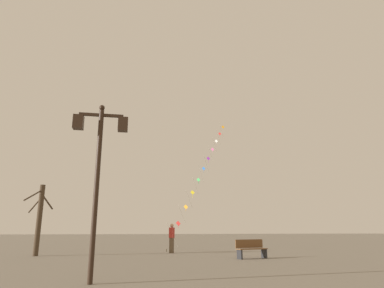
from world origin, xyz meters
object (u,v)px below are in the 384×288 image
Objects in this scene: bare_tree at (39,218)px; park_bench at (251,249)px; twin_lantern_lamp_post at (99,155)px; kite_flyer at (172,237)px; kite_train at (203,169)px.

park_bench is at bearing -18.56° from bare_tree.
bare_tree reaches higher than park_bench.
twin_lantern_lamp_post is 12.10m from kite_flyer.
twin_lantern_lamp_post is 20.99m from kite_train.
bare_tree is 11.42m from park_bench.
park_bench is at bearing -118.26° from kite_flyer.
twin_lantern_lamp_post is at bearing -69.43° from bare_tree.
twin_lantern_lamp_post is at bearing -171.60° from kite_flyer.
bare_tree is at bearing 110.57° from twin_lantern_lamp_post.
twin_lantern_lamp_post is 1.30× the size of bare_tree.
park_bench is at bearing -92.05° from kite_train.
kite_train is at bearing 72.23° from park_bench.
twin_lantern_lamp_post is 10.05m from park_bench.
kite_train is 8.24× the size of park_bench.
bare_tree is (-7.40, -0.97, 1.07)m from kite_flyer.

